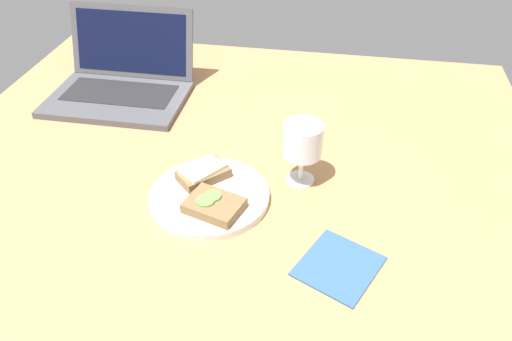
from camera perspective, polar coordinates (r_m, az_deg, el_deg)
wooden_table at (r=107.62cm, az=-3.38°, el=-2.03°), size 140.00×140.00×3.00cm
plate at (r=102.29cm, az=-5.34°, el=-2.94°), size 24.51×24.51×1.57cm
sandwich_with_cheese at (r=104.90cm, az=-6.03°, el=-0.31°), size 11.70×11.73×2.87cm
sandwich_with_cucumber at (r=97.26cm, az=-4.76°, el=-3.95°), size 12.52×10.77×2.55cm
wine_glass at (r=101.79cm, az=5.37°, el=3.25°), size 8.19×8.19×13.91cm
laptop at (r=141.86cm, az=-15.12°, el=9.76°), size 35.85×29.80×20.55cm
napkin at (r=90.32cm, az=9.41°, el=-10.72°), size 17.05×17.55×0.40cm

